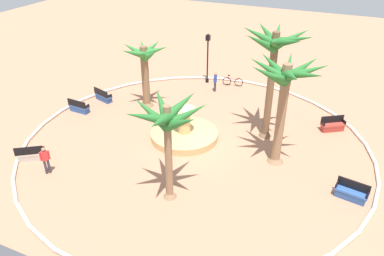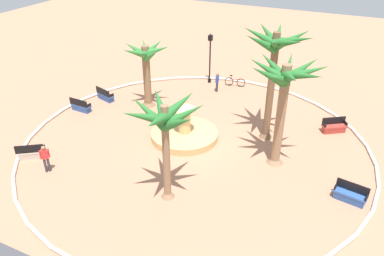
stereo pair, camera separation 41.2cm
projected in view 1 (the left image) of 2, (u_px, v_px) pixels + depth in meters
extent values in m
plane|color=tan|center=(195.00, 143.00, 23.81)|extent=(80.00, 80.00, 0.00)
torus|color=silver|center=(195.00, 142.00, 23.76)|extent=(21.49, 21.49, 0.20)
cylinder|color=tan|center=(184.00, 135.00, 24.27)|extent=(4.33, 4.33, 0.45)
cylinder|color=#19567F|center=(184.00, 135.00, 24.29)|extent=(3.81, 3.81, 0.34)
cylinder|color=tan|center=(184.00, 121.00, 23.78)|extent=(0.78, 0.78, 1.54)
cylinder|color=#E0B370|center=(184.00, 110.00, 23.36)|extent=(1.38, 1.38, 0.12)
cylinder|color=#8E6B4C|center=(281.00, 116.00, 20.60)|extent=(0.51, 0.51, 6.00)
cone|color=#8E6B4C|center=(275.00, 158.00, 21.97)|extent=(0.97, 0.97, 0.50)
cone|color=#28702D|center=(268.00, 68.00, 19.69)|extent=(2.24, 0.65, 1.34)
cone|color=#28702D|center=(269.00, 75.00, 19.18)|extent=(2.09, 1.73, 1.52)
cone|color=#28702D|center=(279.00, 78.00, 18.62)|extent=(0.98, 2.27, 1.40)
cone|color=#28702D|center=(292.00, 77.00, 18.33)|extent=(1.40, 2.28, 1.10)
cone|color=#28702D|center=(304.00, 75.00, 18.53)|extent=(2.25, 1.51, 1.08)
cone|color=#28702D|center=(307.00, 71.00, 19.20)|extent=(2.29, 1.25, 1.23)
cone|color=#28702D|center=(302.00, 68.00, 19.71)|extent=(1.81, 2.09, 1.31)
cone|color=#28702D|center=(288.00, 68.00, 20.14)|extent=(0.77, 2.20, 1.57)
cone|color=#28702D|center=(274.00, 65.00, 20.04)|extent=(2.15, 1.73, 1.27)
cylinder|color=brown|center=(270.00, 88.00, 22.91)|extent=(0.44, 0.44, 6.84)
cone|color=brown|center=(265.00, 132.00, 24.49)|extent=(0.84, 0.84, 0.50)
cone|color=#28702D|center=(259.00, 35.00, 21.82)|extent=(2.28, 0.79, 1.21)
cone|color=#28702D|center=(261.00, 42.00, 21.18)|extent=(1.97, 1.90, 1.50)
cone|color=#28702D|center=(274.00, 43.00, 20.52)|extent=(0.80, 2.28, 1.18)
cone|color=#28702D|center=(288.00, 42.00, 20.59)|extent=(2.10, 1.82, 1.20)
cone|color=#28702D|center=(294.00, 40.00, 20.90)|extent=(2.28, 0.80, 1.12)
cone|color=#28702D|center=(292.00, 38.00, 21.61)|extent=(2.11, 1.77, 1.35)
cone|color=#28702D|center=(277.00, 34.00, 22.24)|extent=(0.85, 2.27, 1.32)
cone|color=#28702D|center=(267.00, 33.00, 22.22)|extent=(1.93, 2.01, 1.19)
cylinder|color=brown|center=(145.00, 77.00, 27.31)|extent=(0.55, 0.55, 4.59)
cone|color=brown|center=(147.00, 102.00, 28.33)|extent=(1.04, 1.04, 0.50)
cone|color=#337F38|center=(133.00, 49.00, 26.62)|extent=(1.85, 0.56, 1.16)
cone|color=#337F38|center=(133.00, 53.00, 25.92)|extent=(1.45, 1.87, 1.16)
cone|color=#337F38|center=(141.00, 54.00, 25.61)|extent=(1.10, 1.94, 1.14)
cone|color=#337F38|center=(150.00, 55.00, 25.89)|extent=(1.87, 1.28, 1.39)
cone|color=#337F38|center=(156.00, 50.00, 26.25)|extent=(1.93, 1.16, 1.06)
cone|color=#337F38|center=(152.00, 47.00, 26.88)|extent=(0.99, 1.94, 1.11)
cone|color=#337F38|center=(143.00, 48.00, 27.04)|extent=(1.51, 1.82, 1.29)
cylinder|color=#8E6B4C|center=(168.00, 154.00, 18.07)|extent=(0.37, 0.37, 5.20)
cone|color=#8E6B4C|center=(170.00, 193.00, 19.24)|extent=(0.70, 0.70, 0.50)
cone|color=#28702D|center=(151.00, 112.00, 17.38)|extent=(2.07, 0.68, 1.54)
cone|color=#28702D|center=(147.00, 117.00, 16.63)|extent=(1.85, 1.92, 1.26)
cone|color=#28702D|center=(160.00, 122.00, 16.09)|extent=(0.89, 2.18, 1.11)
cone|color=#28702D|center=(180.00, 123.00, 16.48)|extent=(2.11, 1.26, 1.51)
cone|color=#28702D|center=(187.00, 115.00, 17.08)|extent=(2.08, 1.50, 1.46)
cone|color=#28702D|center=(181.00, 104.00, 17.56)|extent=(1.14, 2.19, 1.11)
cone|color=#28702D|center=(162.00, 104.00, 17.73)|extent=(1.84, 1.94, 1.23)
cube|color=#335BA8|center=(351.00, 192.00, 18.98)|extent=(1.66, 0.78, 0.12)
cube|color=black|center=(354.00, 185.00, 18.98)|extent=(1.59, 0.36, 0.50)
cube|color=#2B4E8F|center=(350.00, 196.00, 19.11)|extent=(1.53, 0.71, 0.39)
cube|color=black|center=(368.00, 195.00, 18.54)|extent=(0.16, 0.46, 0.24)
cube|color=black|center=(337.00, 185.00, 19.28)|extent=(0.16, 0.46, 0.24)
cube|color=#335BA8|center=(79.00, 106.00, 27.34)|extent=(1.63, 0.59, 0.12)
cube|color=black|center=(77.00, 104.00, 27.03)|extent=(1.60, 0.17, 0.50)
cube|color=#2B4E8F|center=(80.00, 109.00, 27.47)|extent=(1.50, 0.54, 0.39)
cube|color=black|center=(71.00, 102.00, 27.57)|extent=(0.11, 0.45, 0.24)
cube|color=black|center=(87.00, 107.00, 26.97)|extent=(0.11, 0.45, 0.24)
cube|color=beige|center=(30.00, 153.00, 22.03)|extent=(1.60, 1.32, 0.12)
cube|color=black|center=(29.00, 151.00, 21.70)|extent=(1.36, 0.97, 0.50)
cube|color=#B6ADA0|center=(31.00, 157.00, 22.16)|extent=(1.47, 1.21, 0.39)
cube|color=black|center=(16.00, 152.00, 21.84)|extent=(0.32, 0.42, 0.24)
cube|color=black|center=(43.00, 150.00, 22.08)|extent=(0.32, 0.42, 0.24)
cube|color=#B73D33|center=(333.00, 125.00, 24.97)|extent=(1.61, 1.31, 0.12)
cube|color=black|center=(332.00, 119.00, 25.00)|extent=(1.37, 0.96, 0.50)
cube|color=#9C342B|center=(332.00, 128.00, 25.10)|extent=(1.48, 1.20, 0.39)
cube|color=black|center=(344.00, 122.00, 25.02)|extent=(0.32, 0.42, 0.24)
cube|color=black|center=(323.00, 124.00, 24.79)|extent=(0.32, 0.42, 0.24)
cube|color=#335BA8|center=(103.00, 95.00, 28.97)|extent=(1.68, 0.96, 0.12)
cube|color=black|center=(101.00, 93.00, 28.69)|extent=(1.55, 0.56, 0.50)
cube|color=#2B4E8F|center=(104.00, 98.00, 29.10)|extent=(1.54, 0.88, 0.39)
cube|color=black|center=(97.00, 91.00, 29.33)|extent=(0.21, 0.45, 0.24)
cube|color=black|center=(109.00, 96.00, 28.47)|extent=(0.21, 0.45, 0.24)
cylinder|color=black|center=(208.00, 62.00, 31.44)|extent=(0.12, 0.12, 3.65)
cylinder|color=black|center=(207.00, 80.00, 32.27)|extent=(0.28, 0.28, 0.30)
cube|color=black|center=(208.00, 38.00, 30.42)|extent=(0.32, 0.32, 0.44)
sphere|color=#F2EDCC|center=(208.00, 38.00, 30.42)|extent=(0.22, 0.22, 0.22)
cone|color=black|center=(208.00, 34.00, 30.28)|extent=(0.20, 0.20, 0.18)
torus|color=black|center=(239.00, 82.00, 31.40)|extent=(0.72, 0.19, 0.72)
torus|color=black|center=(227.00, 81.00, 31.60)|extent=(0.72, 0.19, 0.72)
cylinder|color=#B21919|center=(233.00, 79.00, 31.38)|extent=(0.94, 0.23, 0.05)
cylinder|color=#B21919|center=(229.00, 77.00, 31.37)|extent=(0.04, 0.04, 0.30)
cube|color=black|center=(229.00, 75.00, 31.29)|extent=(0.22, 0.14, 0.06)
cylinder|color=#B21919|center=(238.00, 78.00, 31.22)|extent=(0.11, 0.44, 0.03)
cylinder|color=#33333D|center=(215.00, 86.00, 30.59)|extent=(0.14, 0.14, 0.81)
cylinder|color=#33333D|center=(215.00, 87.00, 30.44)|extent=(0.14, 0.14, 0.81)
cube|color=#2D4CA5|center=(215.00, 79.00, 30.18)|extent=(0.24, 0.36, 0.56)
sphere|color=#9E7051|center=(215.00, 74.00, 29.98)|extent=(0.22, 0.22, 0.22)
cylinder|color=#2D4CA5|center=(216.00, 78.00, 30.36)|extent=(0.09, 0.09, 0.53)
cylinder|color=#2D4CA5|center=(215.00, 80.00, 30.00)|extent=(0.09, 0.09, 0.53)
cylinder|color=#33333D|center=(46.00, 167.00, 20.85)|extent=(0.14, 0.14, 0.89)
cylinder|color=#33333D|center=(49.00, 166.00, 20.92)|extent=(0.14, 0.14, 0.89)
cube|color=red|center=(45.00, 156.00, 20.53)|extent=(0.37, 0.39, 0.56)
sphere|color=#9E7051|center=(43.00, 150.00, 20.33)|extent=(0.22, 0.22, 0.22)
cylinder|color=red|center=(40.00, 157.00, 20.44)|extent=(0.09, 0.09, 0.53)
cylinder|color=red|center=(49.00, 155.00, 20.61)|extent=(0.09, 0.09, 0.53)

